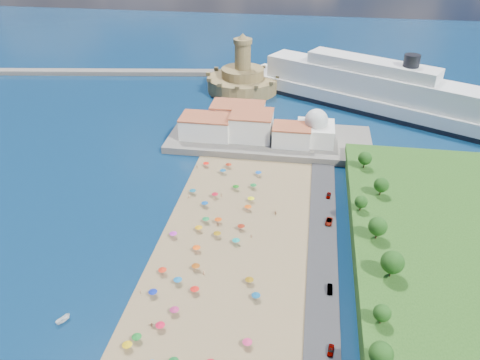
# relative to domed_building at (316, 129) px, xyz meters

# --- Properties ---
(ground) EXTENTS (700.00, 700.00, 0.00)m
(ground) POSITION_rel_domed_building_xyz_m (-30.00, -71.00, -8.97)
(ground) COLOR #071938
(ground) RESTS_ON ground
(terrace) EXTENTS (90.00, 36.00, 3.00)m
(terrace) POSITION_rel_domed_building_xyz_m (-20.00, 2.00, -7.47)
(terrace) COLOR #59544C
(terrace) RESTS_ON ground
(jetty) EXTENTS (18.00, 70.00, 2.40)m
(jetty) POSITION_rel_domed_building_xyz_m (-42.00, 37.00, -7.77)
(jetty) COLOR #59544C
(jetty) RESTS_ON ground
(breakwater) EXTENTS (199.03, 34.77, 2.60)m
(breakwater) POSITION_rel_domed_building_xyz_m (-140.00, 82.00, -7.67)
(breakwater) COLOR #59544C
(breakwater) RESTS_ON ground
(waterfront_buildings) EXTENTS (57.00, 29.00, 11.00)m
(waterfront_buildings) POSITION_rel_domed_building_xyz_m (-33.05, 2.64, -1.10)
(waterfront_buildings) COLOR silver
(waterfront_buildings) RESTS_ON terrace
(domed_building) EXTENTS (16.00, 16.00, 15.00)m
(domed_building) POSITION_rel_domed_building_xyz_m (0.00, 0.00, 0.00)
(domed_building) COLOR silver
(domed_building) RESTS_ON terrace
(fortress) EXTENTS (40.00, 40.00, 32.40)m
(fortress) POSITION_rel_domed_building_xyz_m (-42.00, 67.00, -2.29)
(fortress) COLOR olive
(fortress) RESTS_ON ground
(cruise_ship) EXTENTS (137.53, 85.38, 31.44)m
(cruise_ship) POSITION_rel_domed_building_xyz_m (26.34, 50.82, 0.34)
(cruise_ship) COLOR black
(cruise_ship) RESTS_ON ground
(beach_parasols) EXTENTS (33.20, 113.52, 2.20)m
(beach_parasols) POSITION_rel_domed_building_xyz_m (-31.30, -81.96, -6.83)
(beach_parasols) COLOR gray
(beach_parasols) RESTS_ON beach
(beachgoers) EXTENTS (36.10, 100.09, 1.80)m
(beachgoers) POSITION_rel_domed_building_xyz_m (-32.22, -68.90, -7.88)
(beachgoers) COLOR tan
(beachgoers) RESTS_ON beach
(moored_boats) EXTENTS (5.60, 29.12, 1.61)m
(moored_boats) POSITION_rel_domed_building_xyz_m (-61.31, -122.04, -8.19)
(moored_boats) COLOR white
(moored_boats) RESTS_ON ground
(parked_cars) EXTENTS (2.88, 73.21, 1.31)m
(parked_cars) POSITION_rel_domed_building_xyz_m (6.00, -70.03, -7.64)
(parked_cars) COLOR gray
(parked_cars) RESTS_ON promenade
(hillside_trees) EXTENTS (12.62, 108.24, 8.10)m
(hillside_trees) POSITION_rel_domed_building_xyz_m (19.24, -78.09, 1.21)
(hillside_trees) COLOR #382314
(hillside_trees) RESTS_ON hillside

